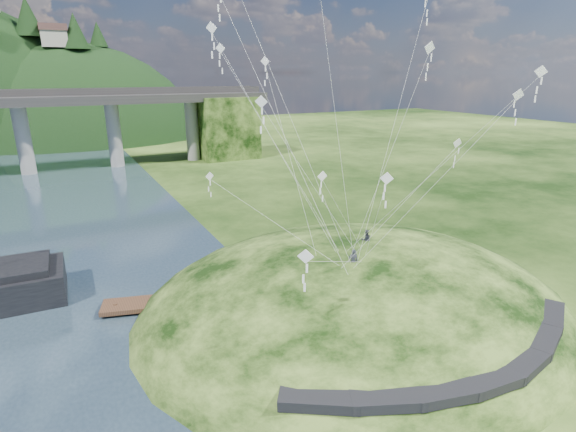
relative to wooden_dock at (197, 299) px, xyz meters
name	(u,v)px	position (x,y,z in m)	size (l,w,h in m)	color
ground	(277,345)	(3.21, -8.10, -0.46)	(320.00, 320.00, 0.00)	black
grass_hill	(354,322)	(11.21, -6.10, -1.96)	(36.00, 32.00, 13.00)	black
footpath	(471,366)	(10.67, -17.84, 1.63)	(22.29, 5.84, 0.83)	black
wooden_dock	(197,299)	(0.00, 0.00, 0.00)	(14.58, 6.08, 1.04)	#3B2418
kite_flyers	(362,237)	(11.52, -6.11, 5.37)	(4.34, 3.87, 1.87)	#282A35
kite_swarm	(322,74)	(7.68, -6.00, 17.31)	(18.21, 16.33, 19.50)	white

